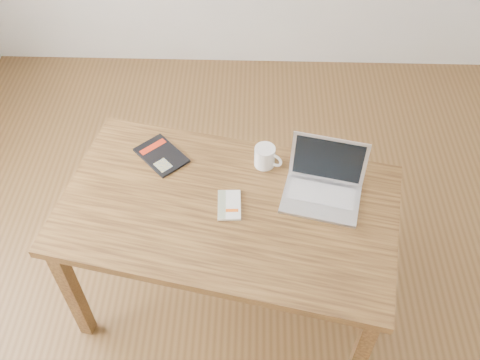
{
  "coord_description": "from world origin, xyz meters",
  "views": [
    {
      "loc": [
        -0.01,
        -1.46,
        2.5
      ],
      "look_at": [
        -0.06,
        -0.0,
        0.85
      ],
      "focal_mm": 40.0,
      "sensor_mm": 36.0,
      "label": 1
    }
  ],
  "objects_px": {
    "white_guidebook": "(229,205)",
    "coffee_mug": "(265,156)",
    "laptop": "(323,185)",
    "desk": "(228,219)",
    "black_guidebook": "(161,155)"
  },
  "relations": [
    {
      "from": "white_guidebook",
      "to": "coffee_mug",
      "type": "xyz_separation_m",
      "value": [
        0.15,
        0.25,
        0.05
      ]
    },
    {
      "from": "desk",
      "to": "coffee_mug",
      "type": "distance_m",
      "value": 0.32
    },
    {
      "from": "desk",
      "to": "black_guidebook",
      "type": "bearing_deg",
      "value": 149.78
    },
    {
      "from": "white_guidebook",
      "to": "laptop",
      "type": "relative_size",
      "value": 0.43
    },
    {
      "from": "black_guidebook",
      "to": "coffee_mug",
      "type": "relative_size",
      "value": 2.2
    },
    {
      "from": "laptop",
      "to": "black_guidebook",
      "type": "bearing_deg",
      "value": 177.71
    },
    {
      "from": "white_guidebook",
      "to": "laptop",
      "type": "xyz_separation_m",
      "value": [
        0.4,
        0.09,
        0.04
      ]
    },
    {
      "from": "black_guidebook",
      "to": "coffee_mug",
      "type": "height_order",
      "value": "coffee_mug"
    },
    {
      "from": "black_guidebook",
      "to": "laptop",
      "type": "height_order",
      "value": "laptop"
    },
    {
      "from": "desk",
      "to": "white_guidebook",
      "type": "height_order",
      "value": "white_guidebook"
    },
    {
      "from": "white_guidebook",
      "to": "coffee_mug",
      "type": "relative_size",
      "value": 1.28
    },
    {
      "from": "desk",
      "to": "black_guidebook",
      "type": "relative_size",
      "value": 5.6
    },
    {
      "from": "laptop",
      "to": "coffee_mug",
      "type": "distance_m",
      "value": 0.29
    },
    {
      "from": "white_guidebook",
      "to": "coffee_mug",
      "type": "distance_m",
      "value": 0.29
    },
    {
      "from": "laptop",
      "to": "coffee_mug",
      "type": "bearing_deg",
      "value": 160.22
    }
  ]
}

